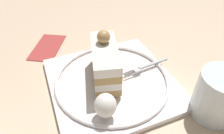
{
  "coord_description": "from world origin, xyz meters",
  "views": [
    {
      "loc": [
        0.18,
        0.25,
        0.31
      ],
      "look_at": [
        0.02,
        -0.01,
        0.05
      ],
      "focal_mm": 33.17,
      "sensor_mm": 36.0,
      "label": 1
    }
  ],
  "objects_px": {
    "cake_slice": "(105,61)",
    "drink_glass_far": "(218,98)",
    "fork": "(145,68)",
    "dessert_plate": "(112,82)",
    "whipped_cream_dollop": "(105,105)",
    "folded_napkin": "(48,47)"
  },
  "relations": [
    {
      "from": "cake_slice",
      "to": "fork",
      "type": "relative_size",
      "value": 1.17
    },
    {
      "from": "cake_slice",
      "to": "fork",
      "type": "distance_m",
      "value": 0.09
    },
    {
      "from": "dessert_plate",
      "to": "folded_napkin",
      "type": "height_order",
      "value": "dessert_plate"
    },
    {
      "from": "dessert_plate",
      "to": "whipped_cream_dollop",
      "type": "distance_m",
      "value": 0.1
    },
    {
      "from": "fork",
      "to": "drink_glass_far",
      "type": "bearing_deg",
      "value": 105.52
    },
    {
      "from": "dessert_plate",
      "to": "drink_glass_far",
      "type": "xyz_separation_m",
      "value": [
        -0.12,
        0.16,
        0.03
      ]
    },
    {
      "from": "fork",
      "to": "whipped_cream_dollop",
      "type": "bearing_deg",
      "value": 22.31
    },
    {
      "from": "cake_slice",
      "to": "whipped_cream_dollop",
      "type": "bearing_deg",
      "value": 58.96
    },
    {
      "from": "drink_glass_far",
      "to": "folded_napkin",
      "type": "distance_m",
      "value": 0.41
    },
    {
      "from": "dessert_plate",
      "to": "whipped_cream_dollop",
      "type": "height_order",
      "value": "whipped_cream_dollop"
    },
    {
      "from": "drink_glass_far",
      "to": "whipped_cream_dollop",
      "type": "bearing_deg",
      "value": -27.13
    },
    {
      "from": "cake_slice",
      "to": "whipped_cream_dollop",
      "type": "height_order",
      "value": "cake_slice"
    },
    {
      "from": "cake_slice",
      "to": "dessert_plate",
      "type": "bearing_deg",
      "value": 111.91
    },
    {
      "from": "whipped_cream_dollop",
      "to": "folded_napkin",
      "type": "xyz_separation_m",
      "value": [
        0.01,
        -0.28,
        -0.04
      ]
    },
    {
      "from": "dessert_plate",
      "to": "cake_slice",
      "type": "height_order",
      "value": "cake_slice"
    },
    {
      "from": "whipped_cream_dollop",
      "to": "fork",
      "type": "relative_size",
      "value": 0.39
    },
    {
      "from": "folded_napkin",
      "to": "dessert_plate",
      "type": "bearing_deg",
      "value": 107.92
    },
    {
      "from": "dessert_plate",
      "to": "cake_slice",
      "type": "xyz_separation_m",
      "value": [
        0.01,
        -0.02,
        0.05
      ]
    },
    {
      "from": "cake_slice",
      "to": "drink_glass_far",
      "type": "bearing_deg",
      "value": 125.31
    },
    {
      "from": "dessert_plate",
      "to": "cake_slice",
      "type": "bearing_deg",
      "value": -68.09
    },
    {
      "from": "cake_slice",
      "to": "drink_glass_far",
      "type": "height_order",
      "value": "cake_slice"
    },
    {
      "from": "cake_slice",
      "to": "fork",
      "type": "xyz_separation_m",
      "value": [
        -0.08,
        0.03,
        -0.03
      ]
    }
  ]
}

